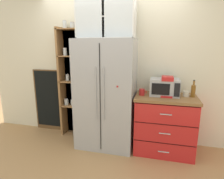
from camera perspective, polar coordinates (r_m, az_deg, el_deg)
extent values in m
plane|color=tan|center=(3.39, -1.84, -16.37)|extent=(10.67, 10.67, 0.00)
cube|color=silver|center=(3.36, -0.10, 6.39)|extent=(4.97, 0.10, 2.55)
cube|color=#ADAFB5|center=(3.08, -1.80, -1.51)|extent=(0.93, 0.64, 1.78)
cube|color=black|center=(2.78, -3.64, -3.12)|extent=(0.01, 0.01, 1.64)
cylinder|color=#ADAFB5|center=(2.77, -4.92, -1.32)|extent=(0.02, 0.02, 0.80)
cylinder|color=#ADAFB5|center=(2.73, -2.54, -1.48)|extent=(0.02, 0.02, 0.80)
cube|color=red|center=(2.66, 1.66, 0.91)|extent=(0.02, 0.01, 0.02)
cube|color=brown|center=(3.62, -11.42, 2.19)|extent=(0.48, 0.04, 2.00)
cube|color=#9E7042|center=(3.60, -15.17, 1.93)|extent=(0.04, 0.22, 2.00)
cube|color=#9E7042|center=(3.43, -9.36, 1.67)|extent=(0.04, 0.22, 2.00)
cube|color=#9E7042|center=(3.61, -12.01, -4.84)|extent=(0.42, 0.22, 0.02)
cylinder|color=silver|center=(3.64, -13.78, -3.77)|extent=(0.08, 0.08, 0.11)
cylinder|color=white|center=(3.65, -13.77, -4.01)|extent=(0.07, 0.07, 0.07)
cylinder|color=#B2B2B7|center=(3.63, -13.83, -2.88)|extent=(0.07, 0.07, 0.01)
cylinder|color=silver|center=(3.61, -11.99, -3.89)|extent=(0.07, 0.07, 0.10)
cylinder|color=beige|center=(3.61, -11.98, -4.12)|extent=(0.06, 0.06, 0.07)
cylinder|color=#B2B2B7|center=(3.59, -12.03, -3.03)|extent=(0.07, 0.07, 0.01)
cylinder|color=silver|center=(3.56, -10.48, -3.77)|extent=(0.07, 0.07, 0.13)
cylinder|color=#382316|center=(3.57, -10.47, -4.08)|extent=(0.06, 0.06, 0.09)
cylinder|color=#B2B2B7|center=(3.54, -10.53, -2.65)|extent=(0.07, 0.07, 0.01)
cube|color=#9E7042|center=(3.50, -12.36, 2.38)|extent=(0.42, 0.22, 0.02)
cylinder|color=silver|center=(3.54, -13.49, 3.51)|extent=(0.06, 0.06, 0.11)
cylinder|color=#2D2D2D|center=(3.54, -13.47, 3.24)|extent=(0.06, 0.06, 0.08)
cylinder|color=#B2B2B7|center=(3.53, -13.54, 4.51)|extent=(0.06, 0.06, 0.01)
cylinder|color=silver|center=(3.47, -10.91, 3.35)|extent=(0.08, 0.08, 0.10)
cylinder|color=#CCB78C|center=(3.47, -10.90, 3.10)|extent=(0.07, 0.07, 0.07)
cylinder|color=#B2B2B7|center=(3.46, -10.95, 4.28)|extent=(0.07, 0.07, 0.01)
cube|color=#9E7042|center=(3.45, -12.73, 9.94)|extent=(0.42, 0.22, 0.02)
cylinder|color=silver|center=(3.48, -14.20, 11.07)|extent=(0.06, 0.06, 0.13)
cylinder|color=#E0C67F|center=(3.48, -14.18, 10.76)|extent=(0.05, 0.05, 0.09)
cylinder|color=#B2B2B7|center=(3.48, -14.26, 12.20)|extent=(0.06, 0.06, 0.01)
cylinder|color=silver|center=(3.42, -11.28, 11.20)|extent=(0.06, 0.06, 0.13)
cylinder|color=#B77A38|center=(3.42, -11.27, 10.88)|extent=(0.05, 0.05, 0.09)
cylinder|color=#B2B2B7|center=(3.42, -11.33, 12.35)|extent=(0.06, 0.06, 0.01)
cube|color=#9E7042|center=(3.46, -13.13, 17.60)|extent=(0.42, 0.22, 0.02)
cylinder|color=silver|center=(3.51, -14.29, 18.67)|extent=(0.07, 0.07, 0.13)
cylinder|color=brown|center=(3.51, -14.28, 18.36)|extent=(0.06, 0.06, 0.09)
cylinder|color=#B2B2B7|center=(3.52, -14.36, 19.81)|extent=(0.06, 0.06, 0.01)
cylinder|color=silver|center=(3.42, -12.05, 18.63)|extent=(0.08, 0.08, 0.09)
cylinder|color=white|center=(3.42, -12.04, 18.40)|extent=(0.07, 0.07, 0.06)
cylinder|color=#B2B2B7|center=(3.42, -12.09, 19.48)|extent=(0.08, 0.08, 0.01)
cube|color=red|center=(3.14, 15.71, -10.45)|extent=(0.90, 0.60, 0.88)
cube|color=olive|center=(2.99, 16.24, -2.33)|extent=(0.93, 0.63, 0.04)
cube|color=black|center=(2.93, 15.63, -15.61)|extent=(0.88, 0.00, 0.01)
cube|color=silver|center=(2.99, 15.47, -17.96)|extent=(0.16, 0.01, 0.01)
cube|color=black|center=(2.81, 16.00, -10.34)|extent=(0.88, 0.00, 0.01)
cube|color=silver|center=(2.85, 15.83, -12.90)|extent=(0.16, 0.01, 0.01)
cube|color=black|center=(2.71, 16.38, -4.63)|extent=(0.88, 0.00, 0.01)
cube|color=silver|center=(2.74, 16.21, -7.37)|extent=(0.16, 0.01, 0.01)
cube|color=#ADAFB5|center=(3.00, 15.81, 0.70)|extent=(0.44, 0.32, 0.26)
cube|color=black|center=(2.84, 14.67, 0.10)|extent=(0.26, 0.01, 0.17)
cube|color=black|center=(2.85, 19.28, -0.16)|extent=(0.08, 0.01, 0.20)
cube|color=red|center=(2.96, 16.29, -1.78)|extent=(0.17, 0.20, 0.03)
cube|color=red|center=(3.00, 16.41, 1.05)|extent=(0.17, 0.06, 0.30)
cube|color=red|center=(2.91, 16.62, 3.28)|extent=(0.17, 0.20, 0.06)
cylinder|color=black|center=(2.93, 16.39, -0.41)|extent=(0.11, 0.11, 0.12)
cylinder|color=silver|center=(3.05, 21.71, -1.22)|extent=(0.09, 0.09, 0.08)
torus|color=silver|center=(3.06, 22.75, -1.20)|extent=(0.05, 0.01, 0.05)
cylinder|color=red|center=(2.95, 9.14, -0.79)|extent=(0.09, 0.09, 0.10)
torus|color=red|center=(2.95, 10.22, -0.76)|extent=(0.05, 0.01, 0.05)
cylinder|color=brown|center=(3.05, 23.61, -0.48)|extent=(0.07, 0.07, 0.18)
cone|color=brown|center=(3.03, 23.77, 1.25)|extent=(0.07, 0.07, 0.04)
cylinder|color=brown|center=(3.03, 23.82, 1.81)|extent=(0.03, 0.03, 0.07)
cylinder|color=black|center=(3.02, 23.89, 2.55)|extent=(0.03, 0.03, 0.01)
cylinder|color=silver|center=(2.96, 16.38, -0.03)|extent=(0.06, 0.06, 0.21)
cone|color=silver|center=(2.94, 16.52, 2.01)|extent=(0.06, 0.06, 0.04)
cylinder|color=silver|center=(2.94, 16.55, 2.59)|extent=(0.03, 0.03, 0.07)
cylinder|color=black|center=(2.93, 16.60, 3.36)|extent=(0.03, 0.03, 0.01)
cube|color=silver|center=(3.18, -1.06, 20.77)|extent=(0.90, 0.02, 0.62)
cube|color=silver|center=(3.01, -1.82, 15.43)|extent=(0.90, 0.32, 0.02)
cube|color=silver|center=(3.18, -10.00, 20.58)|extent=(0.02, 0.32, 0.62)
cube|color=silver|center=(2.95, 6.97, 21.31)|extent=(0.02, 0.32, 0.62)
cube|color=silver|center=(3.04, -1.86, 21.14)|extent=(0.87, 0.30, 0.02)
cube|color=silver|center=(2.96, -7.23, 21.26)|extent=(0.41, 0.01, 0.58)
cube|color=silver|center=(2.83, 1.91, 21.73)|extent=(0.41, 0.01, 0.58)
cylinder|color=silver|center=(3.11, -7.60, 15.46)|extent=(0.05, 0.05, 0.00)
cylinder|color=silver|center=(3.11, -7.62, 16.07)|extent=(0.01, 0.01, 0.07)
cone|color=silver|center=(3.11, -7.66, 17.17)|extent=(0.06, 0.06, 0.05)
cylinder|color=silver|center=(2.94, 4.31, 15.70)|extent=(0.05, 0.05, 0.00)
cylinder|color=silver|center=(2.94, 4.32, 16.34)|extent=(0.01, 0.01, 0.07)
cone|color=silver|center=(2.94, 4.34, 17.50)|extent=(0.06, 0.06, 0.05)
cylinder|color=white|center=(3.13, -6.98, 21.57)|extent=(0.06, 0.06, 0.07)
cylinder|color=white|center=(3.04, -1.87, 21.90)|extent=(0.06, 0.06, 0.07)
cylinder|color=white|center=(2.98, 3.51, 22.07)|extent=(0.06, 0.06, 0.07)
cube|color=brown|center=(3.95, -18.77, -3.13)|extent=(0.60, 0.04, 1.23)
cube|color=black|center=(3.92, -18.96, -2.79)|extent=(0.54, 0.01, 1.13)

